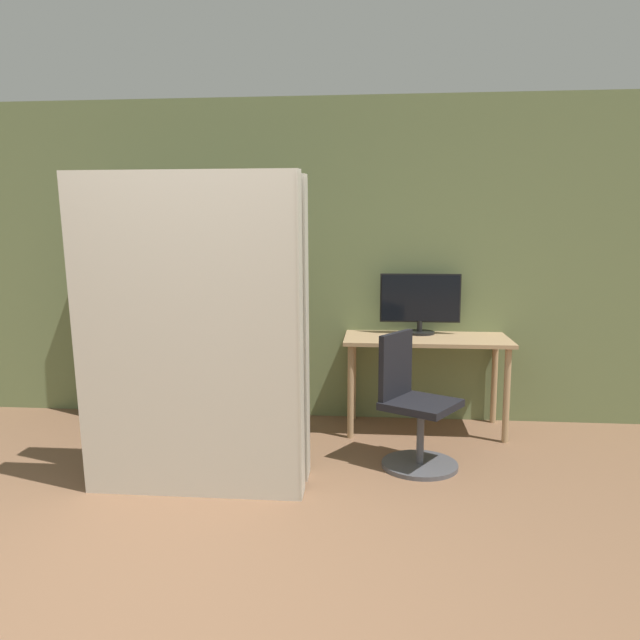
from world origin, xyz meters
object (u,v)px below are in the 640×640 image
mattress_near (189,339)px  mattress_far (203,331)px  bookshelf (131,315)px  monitor (420,302)px  office_chair (414,414)px

mattress_near → mattress_far: same height
bookshelf → monitor: bearing=-0.5°
bookshelf → mattress_far: mattress_far is taller
mattress_far → mattress_near: bearing=-90.0°
monitor → mattress_far: 1.95m
bookshelf → mattress_near: 1.91m
monitor → mattress_near: mattress_near is taller
office_chair → bookshelf: 2.62m
monitor → bookshelf: bookshelf is taller
bookshelf → office_chair: bearing=-22.7°
office_chair → bookshelf: bearing=157.3°
bookshelf → mattress_far: (1.01, -1.32, 0.09)m
monitor → mattress_near: 2.16m
monitor → mattress_near: size_ratio=0.34×
bookshelf → mattress_far: 1.67m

